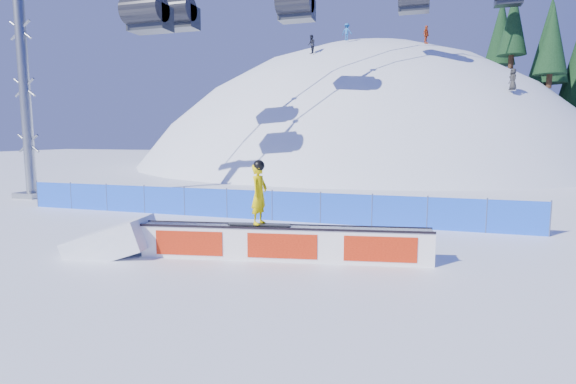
% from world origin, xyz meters
% --- Properties ---
extents(ground, '(160.00, 160.00, 0.00)m').
position_xyz_m(ground, '(0.00, 0.00, 0.00)').
color(ground, white).
rests_on(ground, ground).
extents(snow_hill, '(64.00, 64.00, 64.00)m').
position_xyz_m(snow_hill, '(0.00, 42.00, -18.00)').
color(snow_hill, white).
rests_on(snow_hill, ground).
extents(safety_fence, '(22.05, 0.05, 1.30)m').
position_xyz_m(safety_fence, '(0.00, 4.50, 0.60)').
color(safety_fence, blue).
rests_on(safety_fence, ground).
extents(rail_box, '(8.03, 1.92, 0.97)m').
position_xyz_m(rail_box, '(3.20, -0.91, 0.48)').
color(rail_box, white).
rests_on(rail_box, ground).
extents(snow_ramp, '(2.66, 1.91, 1.52)m').
position_xyz_m(snow_ramp, '(-1.76, -1.76, 0.00)').
color(snow_ramp, white).
rests_on(snow_ramp, ground).
extents(snowboarder, '(1.75, 0.66, 1.80)m').
position_xyz_m(snowboarder, '(2.54, -1.03, 1.85)').
color(snowboarder, black).
rests_on(snowboarder, rail_box).
extents(distant_skiers, '(17.54, 7.64, 7.56)m').
position_xyz_m(distant_skiers, '(2.83, 30.73, 11.73)').
color(distant_skiers, black).
rests_on(distant_skiers, ground).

